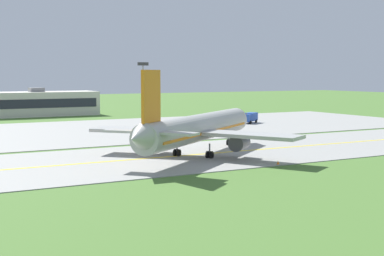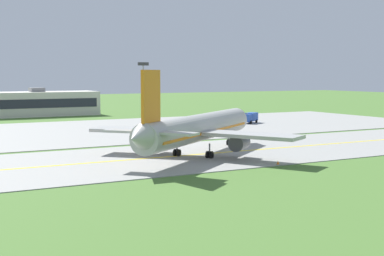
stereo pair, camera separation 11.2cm
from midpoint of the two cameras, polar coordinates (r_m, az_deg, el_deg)
ground_plane at (r=84.38m, az=0.51°, el=-2.78°), size 500.00×500.00×0.00m
taxiway_strip at (r=84.37m, az=0.51°, el=-2.74°), size 240.00×28.00×0.10m
apron_pad at (r=126.16m, az=-4.87°, el=-0.01°), size 140.00×52.00×0.10m
taxiway_centreline at (r=84.37m, az=0.51°, el=-2.70°), size 220.00×0.60×0.01m
airplane_lead at (r=82.77m, az=0.49°, el=-0.06°), size 33.56×29.18×12.70m
service_truck_fuel at (r=138.65m, az=5.89°, el=1.10°), size 6.11×5.09×2.60m
apron_light_mast at (r=122.13m, az=-5.02°, el=4.17°), size 2.40×0.50×14.70m
traffic_cone_near_edge at (r=76.10m, az=8.72°, el=-3.52°), size 0.44×0.44×0.60m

